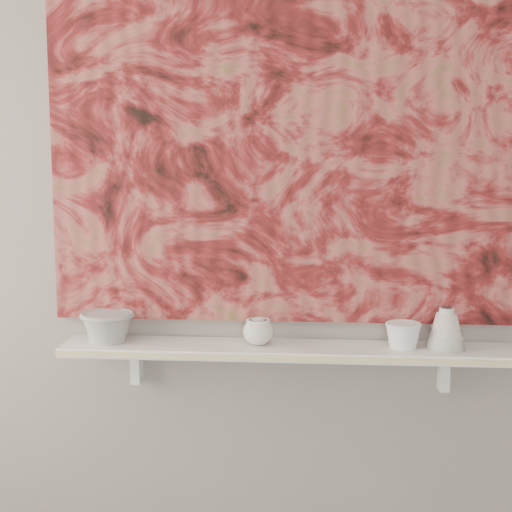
# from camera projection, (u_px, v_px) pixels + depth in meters

# --- Properties ---
(wall_back) EXTENTS (3.60, 0.00, 3.60)m
(wall_back) POSITION_uv_depth(u_px,v_px,m) (289.00, 208.00, 2.23)
(wall_back) COLOR gray
(wall_back) RESTS_ON floor
(shelf) EXTENTS (1.40, 0.18, 0.03)m
(shelf) POSITION_uv_depth(u_px,v_px,m) (287.00, 350.00, 2.20)
(shelf) COLOR silver
(shelf) RESTS_ON wall_back
(shelf_stripe) EXTENTS (1.40, 0.01, 0.02)m
(shelf_stripe) POSITION_uv_depth(u_px,v_px,m) (286.00, 359.00, 2.11)
(shelf_stripe) COLOR beige
(shelf_stripe) RESTS_ON shelf
(bracket_left) EXTENTS (0.03, 0.06, 0.12)m
(bracket_left) POSITION_uv_depth(u_px,v_px,m) (137.00, 364.00, 2.31)
(bracket_left) COLOR silver
(bracket_left) RESTS_ON wall_back
(bracket_right) EXTENTS (0.03, 0.06, 0.12)m
(bracket_right) POSITION_uv_depth(u_px,v_px,m) (444.00, 371.00, 2.24)
(bracket_right) COLOR silver
(bracket_right) RESTS_ON wall_back
(painting) EXTENTS (1.50, 0.02, 1.10)m
(painting) POSITION_uv_depth(u_px,v_px,m) (289.00, 146.00, 2.19)
(painting) COLOR maroon
(painting) RESTS_ON wall_back
(house_motif) EXTENTS (0.09, 0.00, 0.08)m
(house_motif) POSITION_uv_depth(u_px,v_px,m) (435.00, 247.00, 2.19)
(house_motif) COLOR black
(house_motif) RESTS_ON painting
(bowl_grey) EXTENTS (0.22, 0.22, 0.10)m
(bowl_grey) POSITION_uv_depth(u_px,v_px,m) (108.00, 327.00, 2.23)
(bowl_grey) COLOR #969593
(bowl_grey) RESTS_ON shelf
(cup_cream) EXTENTS (0.11, 0.11, 0.08)m
(cup_cream) POSITION_uv_depth(u_px,v_px,m) (258.00, 332.00, 2.20)
(cup_cream) COLOR white
(cup_cream) RESTS_ON shelf
(bell_vessel) EXTENTS (0.14, 0.14, 0.13)m
(bell_vessel) POSITION_uv_depth(u_px,v_px,m) (446.00, 328.00, 2.15)
(bell_vessel) COLOR beige
(bell_vessel) RESTS_ON shelf
(bowl_white) EXTENTS (0.11, 0.11, 0.08)m
(bowl_white) POSITION_uv_depth(u_px,v_px,m) (403.00, 335.00, 2.16)
(bowl_white) COLOR white
(bowl_white) RESTS_ON shelf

